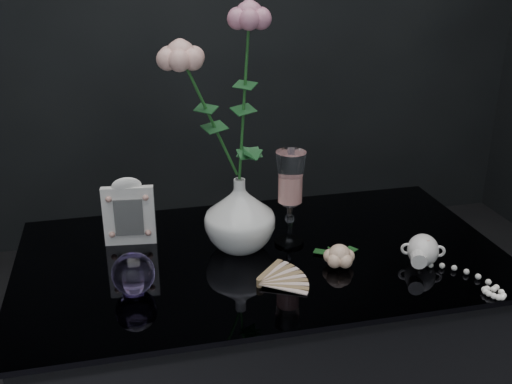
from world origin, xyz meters
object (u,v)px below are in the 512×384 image
object	(u,v)px
vase	(240,214)
paperweight	(133,274)
picture_frame	(129,211)
wine_glass	(290,199)
loose_rose	(339,256)
pearl_jar	(423,249)

from	to	relation	value
vase	paperweight	world-z (taller)	vase
vase	picture_frame	xyz separation A→B (m)	(-0.24, 0.08, -0.00)
wine_glass	picture_frame	world-z (taller)	wine_glass
wine_glass	paperweight	distance (m)	0.38
picture_frame	loose_rose	size ratio (longest dim) A/B	1.10
picture_frame	pearl_jar	bearing A→B (deg)	-14.65
wine_glass	picture_frame	size ratio (longest dim) A/B	1.36
paperweight	loose_rose	size ratio (longest dim) A/B	0.58
paperweight	loose_rose	bearing A→B (deg)	0.90
picture_frame	loose_rose	distance (m)	0.47
vase	picture_frame	bearing A→B (deg)	161.79
picture_frame	paperweight	size ratio (longest dim) A/B	1.91
paperweight	loose_rose	world-z (taller)	paperweight
wine_glass	paperweight	xyz separation A→B (m)	(-0.35, -0.13, -0.07)
vase	picture_frame	world-z (taller)	vase
paperweight	pearl_jar	size ratio (longest dim) A/B	0.35
vase	wine_glass	world-z (taller)	wine_glass
picture_frame	pearl_jar	distance (m)	0.64
pearl_jar	picture_frame	bearing A→B (deg)	-178.75
picture_frame	pearl_jar	size ratio (longest dim) A/B	0.67
picture_frame	paperweight	bearing A→B (deg)	-83.75
picture_frame	loose_rose	xyz separation A→B (m)	(0.42, -0.21, -0.06)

